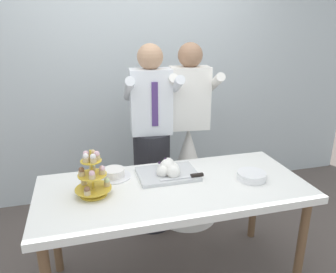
{
  "coord_description": "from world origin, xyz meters",
  "views": [
    {
      "loc": [
        -0.56,
        -1.88,
        1.81
      ],
      "look_at": [
        0.0,
        0.15,
        1.07
      ],
      "focal_mm": 34.99,
      "sensor_mm": 36.0,
      "label": 1
    }
  ],
  "objects_px": {
    "plate_stack": "(252,176)",
    "person_groom": "(152,151)",
    "dessert_table": "(174,196)",
    "round_cake": "(114,174)",
    "main_cake_tray": "(168,171)",
    "person_bride": "(188,162)",
    "cupcake_stand": "(92,176)"
  },
  "relations": [
    {
      "from": "plate_stack",
      "to": "person_bride",
      "type": "distance_m",
      "value": 0.87
    },
    {
      "from": "plate_stack",
      "to": "person_groom",
      "type": "relative_size",
      "value": 0.12
    },
    {
      "from": "round_cake",
      "to": "cupcake_stand",
      "type": "bearing_deg",
      "value": -124.67
    },
    {
      "from": "dessert_table",
      "to": "cupcake_stand",
      "type": "height_order",
      "value": "cupcake_stand"
    },
    {
      "from": "dessert_table",
      "to": "plate_stack",
      "type": "xyz_separation_m",
      "value": [
        0.55,
        -0.05,
        0.1
      ]
    },
    {
      "from": "plate_stack",
      "to": "round_cake",
      "type": "relative_size",
      "value": 0.84
    },
    {
      "from": "plate_stack",
      "to": "person_bride",
      "type": "bearing_deg",
      "value": 102.64
    },
    {
      "from": "main_cake_tray",
      "to": "person_groom",
      "type": "height_order",
      "value": "person_groom"
    },
    {
      "from": "cupcake_stand",
      "to": "round_cake",
      "type": "bearing_deg",
      "value": 55.33
    },
    {
      "from": "dessert_table",
      "to": "cupcake_stand",
      "type": "relative_size",
      "value": 5.9
    },
    {
      "from": "main_cake_tray",
      "to": "round_cake",
      "type": "bearing_deg",
      "value": 168.34
    },
    {
      "from": "dessert_table",
      "to": "person_bride",
      "type": "distance_m",
      "value": 0.86
    },
    {
      "from": "person_bride",
      "to": "main_cake_tray",
      "type": "bearing_deg",
      "value": -120.45
    },
    {
      "from": "main_cake_tray",
      "to": "person_groom",
      "type": "relative_size",
      "value": 0.26
    },
    {
      "from": "round_cake",
      "to": "person_bride",
      "type": "bearing_deg",
      "value": 35.82
    },
    {
      "from": "main_cake_tray",
      "to": "person_bride",
      "type": "xyz_separation_m",
      "value": [
        0.36,
        0.61,
        -0.23
      ]
    },
    {
      "from": "main_cake_tray",
      "to": "person_bride",
      "type": "height_order",
      "value": "person_bride"
    },
    {
      "from": "person_bride",
      "to": "plate_stack",
      "type": "bearing_deg",
      "value": -77.36
    },
    {
      "from": "dessert_table",
      "to": "round_cake",
      "type": "height_order",
      "value": "round_cake"
    },
    {
      "from": "dessert_table",
      "to": "cupcake_stand",
      "type": "distance_m",
      "value": 0.56
    },
    {
      "from": "dessert_table",
      "to": "main_cake_tray",
      "type": "height_order",
      "value": "main_cake_tray"
    },
    {
      "from": "plate_stack",
      "to": "person_bride",
      "type": "xyz_separation_m",
      "value": [
        -0.18,
        0.82,
        -0.22
      ]
    },
    {
      "from": "cupcake_stand",
      "to": "round_cake",
      "type": "relative_size",
      "value": 1.27
    },
    {
      "from": "round_cake",
      "to": "person_groom",
      "type": "height_order",
      "value": "person_groom"
    },
    {
      "from": "dessert_table",
      "to": "person_groom",
      "type": "distance_m",
      "value": 0.72
    },
    {
      "from": "cupcake_stand",
      "to": "person_groom",
      "type": "distance_m",
      "value": 0.9
    },
    {
      "from": "dessert_table",
      "to": "person_bride",
      "type": "bearing_deg",
      "value": 64.69
    },
    {
      "from": "dessert_table",
      "to": "main_cake_tray",
      "type": "xyz_separation_m",
      "value": [
        0.01,
        0.16,
        0.11
      ]
    },
    {
      "from": "cupcake_stand",
      "to": "main_cake_tray",
      "type": "distance_m",
      "value": 0.56
    },
    {
      "from": "plate_stack",
      "to": "person_bride",
      "type": "height_order",
      "value": "person_bride"
    },
    {
      "from": "plate_stack",
      "to": "person_groom",
      "type": "bearing_deg",
      "value": 124.84
    },
    {
      "from": "main_cake_tray",
      "to": "plate_stack",
      "type": "xyz_separation_m",
      "value": [
        0.54,
        -0.21,
        -0.01
      ]
    }
  ]
}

